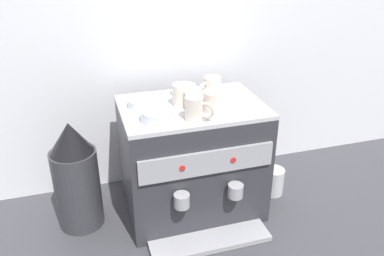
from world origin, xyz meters
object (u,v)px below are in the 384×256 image
object	(u,v)px
ceramic_cup_3	(182,95)
ceramic_bowl_1	(185,90)
ceramic_cup_2	(195,109)
coffee_grinder	(76,177)
ceramic_cup_1	(211,86)
ceramic_bowl_2	(157,116)
espresso_machine	(192,160)
ceramic_bowl_0	(145,102)
milk_pitcher	(273,181)
ceramic_cup_0	(212,101)

from	to	relation	value
ceramic_cup_3	ceramic_bowl_1	bearing A→B (deg)	67.27
ceramic_cup_2	ceramic_bowl_1	world-z (taller)	ceramic_cup_2
ceramic_bowl_1	coffee_grinder	size ratio (longest dim) A/B	0.21
ceramic_cup_1	coffee_grinder	bearing A→B (deg)	-175.19
ceramic_bowl_1	ceramic_bowl_2	distance (m)	0.26
espresso_machine	ceramic_bowl_0	world-z (taller)	ceramic_bowl_0
espresso_machine	coffee_grinder	xyz separation A→B (m)	(-0.45, 0.03, -0.02)
coffee_grinder	ceramic_bowl_2	bearing A→B (deg)	-23.39
ceramic_bowl_0	milk_pitcher	xyz separation A→B (m)	(0.54, -0.05, -0.42)
ceramic_cup_0	ceramic_cup_3	distance (m)	0.12
ceramic_bowl_2	ceramic_cup_3	bearing A→B (deg)	42.29
ceramic_cup_2	ceramic_bowl_1	xyz separation A→B (m)	(0.03, 0.23, -0.02)
ceramic_bowl_2	ceramic_cup_0	bearing A→B (deg)	8.09
milk_pitcher	coffee_grinder	bearing A→B (deg)	177.28
ceramic_cup_2	ceramic_bowl_0	world-z (taller)	ceramic_cup_2
ceramic_cup_2	coffee_grinder	xyz separation A→B (m)	(-0.42, 0.16, -0.29)
ceramic_cup_0	ceramic_cup_2	bearing A→B (deg)	-144.45
ceramic_cup_1	milk_pitcher	size ratio (longest dim) A/B	0.84
ceramic_cup_0	milk_pitcher	bearing A→B (deg)	10.68
ceramic_bowl_0	ceramic_bowl_1	bearing A→B (deg)	21.24
ceramic_cup_2	ceramic_bowl_0	distance (m)	0.22
milk_pitcher	ceramic_cup_1	bearing A→B (deg)	162.38
ceramic_bowl_1	milk_pitcher	xyz separation A→B (m)	(0.36, -0.12, -0.42)
ceramic_bowl_1	ceramic_bowl_2	size ratio (longest dim) A/B	0.82
ceramic_bowl_0	ceramic_cup_1	bearing A→B (deg)	7.52
ceramic_cup_2	ceramic_bowl_0	xyz separation A→B (m)	(-0.14, 0.17, -0.03)
espresso_machine	ceramic_cup_1	distance (m)	0.30
ceramic_bowl_2	coffee_grinder	bearing A→B (deg)	156.61
ceramic_cup_2	ceramic_cup_3	bearing A→B (deg)	94.83
ceramic_bowl_0	coffee_grinder	world-z (taller)	ceramic_bowl_0
ceramic_bowl_0	milk_pitcher	world-z (taller)	ceramic_bowl_0
ceramic_bowl_1	milk_pitcher	size ratio (longest dim) A/B	0.78
coffee_grinder	ceramic_bowl_1	bearing A→B (deg)	9.74
ceramic_cup_1	ceramic_cup_0	bearing A→B (deg)	-108.45
ceramic_bowl_2	milk_pitcher	distance (m)	0.68
ceramic_bowl_1	coffee_grinder	xyz separation A→B (m)	(-0.45, -0.08, -0.27)
ceramic_bowl_2	milk_pitcher	size ratio (longest dim) A/B	0.94
ceramic_cup_1	ceramic_cup_2	bearing A→B (deg)	-122.49
espresso_machine	milk_pitcher	world-z (taller)	espresso_machine
espresso_machine	ceramic_cup_3	size ratio (longest dim) A/B	5.14
ceramic_cup_0	ceramic_cup_3	world-z (taller)	ceramic_cup_3
ceramic_cup_0	coffee_grinder	xyz separation A→B (m)	(-0.50, 0.10, -0.29)
ceramic_cup_1	ceramic_bowl_1	world-z (taller)	ceramic_cup_1
espresso_machine	milk_pitcher	size ratio (longest dim) A/B	4.47
coffee_grinder	ceramic_cup_1	bearing A→B (deg)	4.81
ceramic_bowl_1	ceramic_bowl_2	world-z (taller)	same
ceramic_cup_3	coffee_grinder	xyz separation A→B (m)	(-0.41, 0.02, -0.29)
ceramic_cup_1	espresso_machine	bearing A→B (deg)	-141.82
coffee_grinder	ceramic_cup_2	bearing A→B (deg)	-20.34
espresso_machine	coffee_grinder	size ratio (longest dim) A/B	1.21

